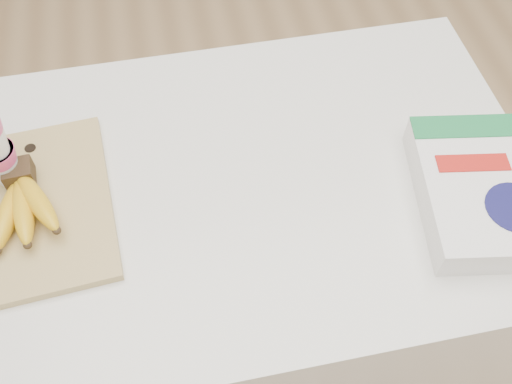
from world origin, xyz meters
TOP-DOWN VIEW (x-y plane):
  - table at (0.00, 0.00)m, footprint 1.03×0.69m
  - cutting_board at (-0.36, 0.00)m, footprint 0.27×0.36m
  - bananas at (-0.37, -0.01)m, footprint 0.13×0.17m
  - cereal_box at (0.37, -0.12)m, footprint 0.23×0.31m

SIDE VIEW (x-z plane):
  - table at x=0.00m, z-range 0.00..0.78m
  - cutting_board at x=-0.36m, z-range 0.78..0.79m
  - cereal_box at x=0.37m, z-range 0.77..0.84m
  - bananas at x=-0.37m, z-range 0.79..0.84m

